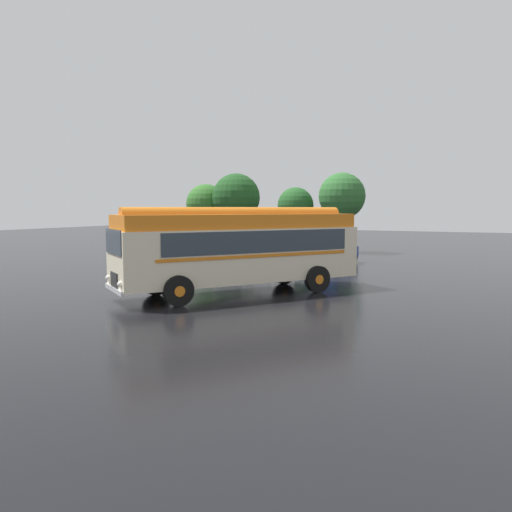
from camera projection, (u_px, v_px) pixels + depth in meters
ground_plane at (224, 292)px, 20.67m from camera, size 120.00×120.00×0.00m
vintage_bus at (240, 247)px, 20.01m from camera, size 7.84×9.63×3.49m
car_near_left at (287, 249)px, 31.75m from camera, size 2.39×4.39×1.66m
car_mid_left at (333, 251)px, 30.68m from camera, size 2.40×4.40×1.66m
box_van at (247, 240)px, 33.18m from camera, size 2.59×5.87×2.50m
tree_far_left at (205, 205)px, 43.21m from camera, size 3.44×3.44×5.54m
tree_left_of_centre at (235, 198)px, 41.40m from camera, size 3.97×3.97×6.32m
tree_centre at (297, 206)px, 40.11m from camera, size 2.90×2.90×5.13m
tree_right_of_centre at (342, 195)px, 38.65m from camera, size 3.60×3.60×6.20m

